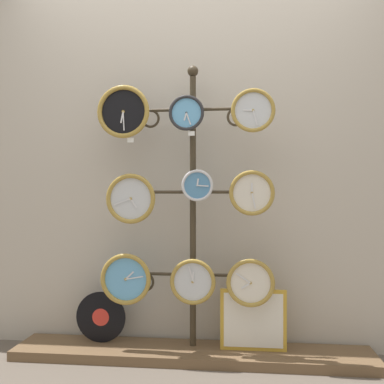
% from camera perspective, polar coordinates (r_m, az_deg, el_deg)
% --- Properties ---
extents(ground_plane, '(12.00, 12.00, 0.00)m').
position_cam_1_polar(ground_plane, '(2.61, -0.97, -23.00)').
color(ground_plane, brown).
extents(shop_wall, '(4.40, 0.04, 2.80)m').
position_cam_1_polar(shop_wall, '(3.00, 0.46, 7.24)').
color(shop_wall, '#BCB2A3').
rests_on(shop_wall, ground_plane).
extents(low_shelf, '(2.20, 0.36, 0.06)m').
position_cam_1_polar(low_shelf, '(2.92, -0.02, -19.82)').
color(low_shelf, brown).
rests_on(low_shelf, ground_plane).
extents(display_stand, '(0.75, 0.44, 1.82)m').
position_cam_1_polar(display_stand, '(2.85, 0.11, -9.40)').
color(display_stand, '#382D1E').
rests_on(display_stand, ground_plane).
extents(clock_top_left, '(0.33, 0.04, 0.33)m').
position_cam_1_polar(clock_top_left, '(2.84, -8.70, 10.04)').
color(clock_top_left, black).
extents(clock_top_center, '(0.22, 0.04, 0.22)m').
position_cam_1_polar(clock_top_center, '(2.78, -0.70, 9.99)').
color(clock_top_center, '#60A8DB').
extents(clock_top_right, '(0.26, 0.04, 0.26)m').
position_cam_1_polar(clock_top_right, '(2.73, 7.76, 10.22)').
color(clock_top_right, silver).
extents(clock_middle_left, '(0.31, 0.04, 0.31)m').
position_cam_1_polar(clock_middle_left, '(2.79, -7.78, -0.84)').
color(clock_middle_left, silver).
extents(clock_middle_center, '(0.19, 0.04, 0.19)m').
position_cam_1_polar(clock_middle_center, '(2.72, 0.69, 0.83)').
color(clock_middle_center, '#4C84B2').
extents(clock_middle_right, '(0.27, 0.04, 0.27)m').
position_cam_1_polar(clock_middle_right, '(2.68, 7.61, -0.12)').
color(clock_middle_right, silver).
extents(clock_bottom_left, '(0.32, 0.04, 0.32)m').
position_cam_1_polar(clock_bottom_left, '(2.82, -8.40, -10.88)').
color(clock_bottom_left, '#60A8DB').
extents(clock_bottom_center, '(0.28, 0.04, 0.28)m').
position_cam_1_polar(clock_bottom_center, '(2.77, 0.10, -11.32)').
color(clock_bottom_center, silver).
extents(clock_bottom_right, '(0.29, 0.04, 0.29)m').
position_cam_1_polar(clock_bottom_right, '(2.73, 7.44, -11.36)').
color(clock_bottom_right, silver).
extents(vinyl_record, '(0.32, 0.01, 0.32)m').
position_cam_1_polar(vinyl_record, '(3.03, -11.51, -15.30)').
color(vinyl_record, black).
rests_on(vinyl_record, low_shelf).
extents(picture_frame, '(0.40, 0.02, 0.37)m').
position_cam_1_polar(picture_frame, '(2.85, 7.78, -15.79)').
color(picture_frame, gold).
rests_on(picture_frame, low_shelf).
extents(price_tag_upper, '(0.04, 0.00, 0.03)m').
position_cam_1_polar(price_tag_upper, '(2.81, -7.82, 6.55)').
color(price_tag_upper, white).
extents(price_tag_mid, '(0.04, 0.00, 0.03)m').
position_cam_1_polar(price_tag_mid, '(2.76, -0.09, 7.45)').
color(price_tag_mid, white).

